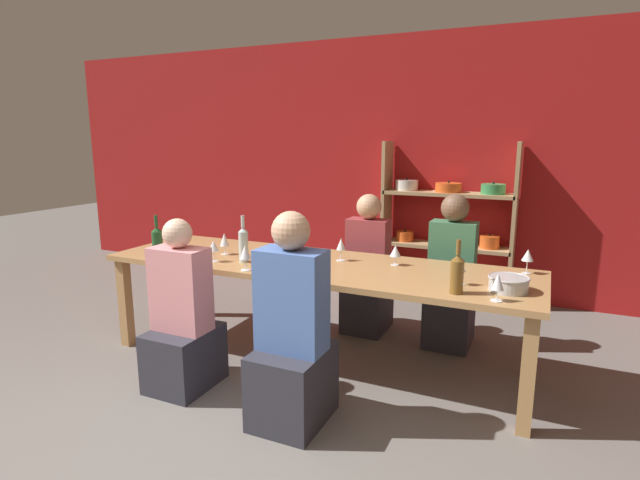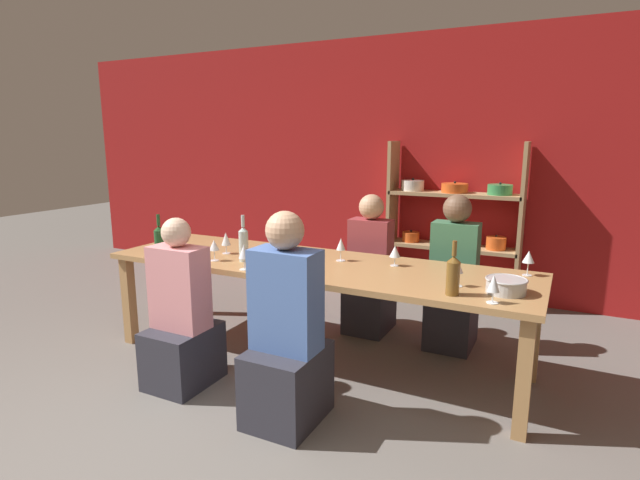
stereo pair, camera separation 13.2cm
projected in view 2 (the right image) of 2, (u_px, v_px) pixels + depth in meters
The scene contains 23 objects.
wall_back_red at pixel (392, 166), 5.42m from camera, with size 8.80×0.06×2.70m.
shelf_unit at pixel (451, 233), 5.06m from camera, with size 1.32×0.30×1.62m.
dining_table at pixel (314, 272), 3.65m from camera, with size 3.14×0.92×0.76m.
mixing_bowl at pixel (506, 285), 2.91m from camera, with size 0.24×0.24×0.09m.
wine_bottle_green at pixel (160, 240), 3.80m from camera, with size 0.08×0.08×0.33m.
wine_bottle_dark at pixel (244, 243), 3.65m from camera, with size 0.07×0.07×0.34m.
wine_bottle_amber at pixel (453, 275), 2.86m from camera, with size 0.08×0.08×0.32m.
wine_glass_white_a at pixel (283, 234), 4.09m from camera, with size 0.06×0.06×0.16m.
wine_glass_empty_a at pixel (458, 268), 3.03m from camera, with size 0.07×0.07×0.16m.
wine_glass_white_b at pixel (341, 245), 3.66m from camera, with size 0.07×0.07×0.17m.
wine_glass_empty_b at pixel (170, 229), 4.25m from camera, with size 0.07×0.07×0.18m.
wine_glass_red_a at pixel (274, 248), 3.61m from camera, with size 0.07×0.07×0.15m.
wine_glass_red_b at pixel (244, 252), 3.42m from camera, with size 0.08×0.08×0.18m.
wine_glass_empty_c at pixel (494, 284), 2.72m from camera, with size 0.07×0.07×0.16m.
wine_glass_red_c at pixel (529, 258), 3.27m from camera, with size 0.08×0.08×0.17m.
wine_glass_red_d at pixel (214, 246), 3.67m from camera, with size 0.08×0.08×0.16m.
wine_glass_red_e at pixel (226, 240), 3.90m from camera, with size 0.07×0.07×0.17m.
wine_glass_white_c at pixel (395, 252), 3.52m from camera, with size 0.08×0.08×0.15m.
cell_phone at pixel (201, 254), 3.90m from camera, with size 0.13×0.17×0.01m.
person_near_a at pixel (287, 346), 2.89m from camera, with size 0.39×0.49×1.26m.
person_far_a at pixel (370, 280), 4.29m from camera, with size 0.35×0.44×1.19m.
person_near_b at pixel (182, 325), 3.34m from camera, with size 0.37×0.47×1.15m.
person_far_b at pixel (453, 290), 3.95m from camera, with size 0.35×0.44×1.23m.
Camera 2 is at (1.76, -1.41, 1.65)m, focal length 28.00 mm.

